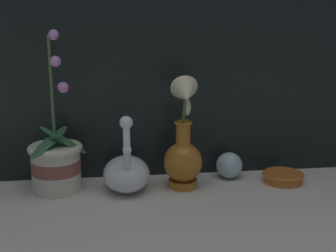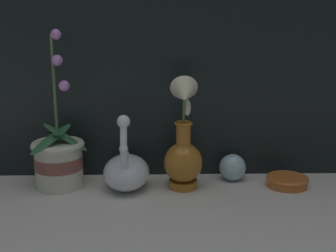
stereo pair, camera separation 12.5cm
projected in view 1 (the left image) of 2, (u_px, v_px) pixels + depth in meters
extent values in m
plane|color=beige|center=(185.00, 203.00, 1.19)|extent=(2.80, 2.80, 0.00)
cylinder|color=beige|center=(56.00, 168.00, 1.26)|extent=(0.13, 0.13, 0.13)
cylinder|color=brown|center=(56.00, 166.00, 1.26)|extent=(0.13, 0.13, 0.04)
torus|color=beige|center=(55.00, 148.00, 1.24)|extent=(0.15, 0.15, 0.02)
cylinder|color=#4C6B3D|center=(52.00, 92.00, 1.21)|extent=(0.01, 0.01, 0.29)
ellipsoid|color=#2D6038|center=(63.00, 140.00, 1.24)|extent=(0.13, 0.06, 0.08)
ellipsoid|color=#2D6038|center=(52.00, 138.00, 1.26)|extent=(0.09, 0.15, 0.05)
ellipsoid|color=#2D6038|center=(49.00, 142.00, 1.22)|extent=(0.11, 0.16, 0.06)
sphere|color=#C67AD1|center=(54.00, 35.00, 1.17)|extent=(0.03, 0.03, 0.03)
sphere|color=#C67AD1|center=(55.00, 61.00, 1.17)|extent=(0.03, 0.03, 0.03)
sphere|color=#C67AD1|center=(63.00, 87.00, 1.18)|extent=(0.03, 0.03, 0.03)
ellipsoid|color=white|center=(126.00, 174.00, 1.26)|extent=(0.13, 0.16, 0.09)
cone|color=white|center=(126.00, 162.00, 1.32)|extent=(0.06, 0.08, 0.07)
cylinder|color=white|center=(127.00, 160.00, 1.19)|extent=(0.02, 0.05, 0.08)
sphere|color=white|center=(127.00, 150.00, 1.16)|extent=(0.02, 0.02, 0.02)
cylinder|color=white|center=(127.00, 136.00, 1.16)|extent=(0.02, 0.04, 0.07)
sphere|color=white|center=(126.00, 123.00, 1.16)|extent=(0.03, 0.03, 0.03)
cylinder|color=#B26B23|center=(183.00, 183.00, 1.29)|extent=(0.08, 0.08, 0.02)
ellipsoid|color=#B26B23|center=(183.00, 162.00, 1.28)|extent=(0.11, 0.11, 0.11)
cylinder|color=#B26B23|center=(183.00, 134.00, 1.26)|extent=(0.04, 0.04, 0.06)
torus|color=#B26B23|center=(183.00, 123.00, 1.25)|extent=(0.05, 0.05, 0.01)
cylinder|color=#567A47|center=(184.00, 111.00, 1.23)|extent=(0.01, 0.03, 0.07)
cone|color=beige|center=(186.00, 94.00, 1.20)|extent=(0.07, 0.08, 0.09)
ellipsoid|color=beige|center=(188.00, 107.00, 1.24)|extent=(0.02, 0.02, 0.04)
sphere|color=silver|center=(229.00, 165.00, 1.36)|extent=(0.08, 0.08, 0.08)
cylinder|color=#C66628|center=(283.00, 177.00, 1.33)|extent=(0.11, 0.11, 0.03)
torus|color=#C66628|center=(283.00, 174.00, 1.33)|extent=(0.12, 0.12, 0.01)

